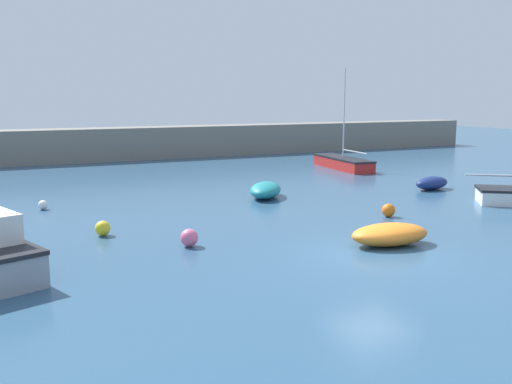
{
  "coord_description": "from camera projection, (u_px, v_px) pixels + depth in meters",
  "views": [
    {
      "loc": [
        -10.66,
        -14.02,
        4.92
      ],
      "look_at": [
        -0.21,
        8.06,
        0.77
      ],
      "focal_mm": 40.0,
      "sensor_mm": 36.0,
      "label": 1
    }
  ],
  "objects": [
    {
      "name": "mooring_buoy_yellow",
      "position": [
        103.0,
        228.0,
        20.19
      ],
      "size": [
        0.54,
        0.54,
        0.54
      ],
      "primitive_type": "sphere",
      "color": "yellow",
      "rests_on": "ground_plane"
    },
    {
      "name": "mooring_buoy_orange",
      "position": [
        389.0,
        210.0,
        23.36
      ],
      "size": [
        0.55,
        0.55,
        0.55
      ],
      "primitive_type": "sphere",
      "color": "orange",
      "rests_on": "ground_plane"
    },
    {
      "name": "dinghy_near_pier",
      "position": [
        432.0,
        183.0,
        30.13
      ],
      "size": [
        2.36,
        1.43,
        0.7
      ],
      "rotation": [
        0.0,
        0.0,
        0.17
      ],
      "color": "navy",
      "rests_on": "ground_plane"
    },
    {
      "name": "mooring_buoy_white",
      "position": [
        43.0,
        205.0,
        24.84
      ],
      "size": [
        0.41,
        0.41,
        0.41
      ],
      "primitive_type": "sphere",
      "color": "white",
      "rests_on": "ground_plane"
    },
    {
      "name": "harbor_breakwater",
      "position": [
        137.0,
        143.0,
        44.57
      ],
      "size": [
        63.55,
        2.61,
        2.47
      ],
      "primitive_type": "cube",
      "color": "slate",
      "rests_on": "ground_plane"
    },
    {
      "name": "rowboat_white_midwater",
      "position": [
        390.0,
        234.0,
        18.93
      ],
      "size": [
        2.89,
        1.75,
        0.73
      ],
      "rotation": [
        0.0,
        0.0,
        6.18
      ],
      "color": "orange",
      "rests_on": "ground_plane"
    },
    {
      "name": "rowboat_blue_near",
      "position": [
        265.0,
        190.0,
        27.72
      ],
      "size": [
        2.82,
        3.16,
        0.76
      ],
      "rotation": [
        0.0,
        0.0,
        4.1
      ],
      "color": "teal",
      "rests_on": "ground_plane"
    },
    {
      "name": "ground_plane",
      "position": [
        372.0,
        258.0,
        17.83
      ],
      "size": [
        120.0,
        120.0,
        0.2
      ],
      "primitive_type": "cube",
      "color": "#2D5170"
    },
    {
      "name": "sailboat_tall_mast",
      "position": [
        343.0,
        163.0,
        38.69
      ],
      "size": [
        2.11,
        6.11,
        6.72
      ],
      "rotation": [
        0.0,
        0.0,
        1.48
      ],
      "color": "red",
      "rests_on": "ground_plane"
    },
    {
      "name": "mooring_buoy_pink",
      "position": [
        189.0,
        238.0,
        18.75
      ],
      "size": [
        0.59,
        0.59,
        0.59
      ],
      "primitive_type": "sphere",
      "color": "#EA668C",
      "rests_on": "ground_plane"
    }
  ]
}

